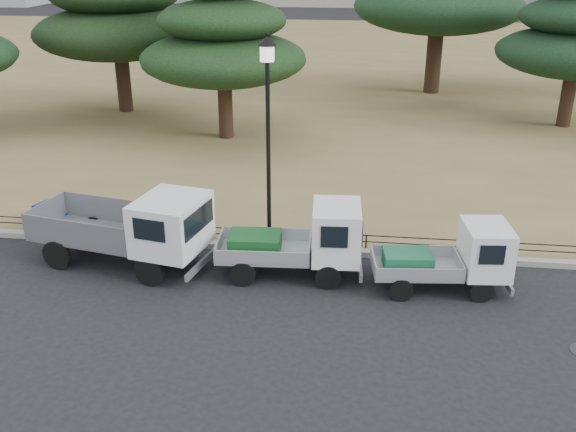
# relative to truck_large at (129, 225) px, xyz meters

# --- Properties ---
(ground) EXTENTS (220.00, 220.00, 0.00)m
(ground) POSITION_rel_truck_large_xyz_m (3.96, -1.38, -1.09)
(ground) COLOR black
(lawn) EXTENTS (120.00, 56.00, 0.15)m
(lawn) POSITION_rel_truck_large_xyz_m (3.96, 29.22, -1.02)
(lawn) COLOR olive
(lawn) RESTS_ON ground
(curb) EXTENTS (120.00, 0.25, 0.16)m
(curb) POSITION_rel_truck_large_xyz_m (3.96, 1.22, -1.01)
(curb) COLOR gray
(curb) RESTS_ON ground
(truck_large) EXTENTS (4.77, 2.62, 1.97)m
(truck_large) POSITION_rel_truck_large_xyz_m (0.00, 0.00, 0.00)
(truck_large) COLOR black
(truck_large) RESTS_ON ground
(truck_kei_front) EXTENTS (3.57, 1.70, 1.85)m
(truck_kei_front) POSITION_rel_truck_large_xyz_m (4.36, 0.01, -0.17)
(truck_kei_front) COLOR black
(truck_kei_front) RESTS_ON ground
(truck_kei_rear) EXTENTS (3.25, 1.63, 1.64)m
(truck_kei_rear) POSITION_rel_truck_large_xyz_m (7.95, -0.27, -0.27)
(truck_kei_rear) COLOR black
(truck_kei_rear) RESTS_ON ground
(street_lamp) EXTENTS (0.49, 0.49, 5.45)m
(street_lamp) POSITION_rel_truck_large_xyz_m (3.33, 1.52, 2.74)
(street_lamp) COLOR black
(street_lamp) RESTS_ON lawn
(pipe_fence) EXTENTS (38.00, 0.04, 0.40)m
(pipe_fence) POSITION_rel_truck_large_xyz_m (3.96, 1.37, -0.65)
(pipe_fence) COLOR black
(pipe_fence) RESTS_ON lawn
(tarp_pile) EXTENTS (1.59, 1.39, 0.88)m
(tarp_pile) POSITION_rel_truck_large_xyz_m (-2.73, 1.89, -0.59)
(tarp_pile) COLOR #1419A1
(tarp_pile) RESTS_ON lawn
(pine_west_near) EXTENTS (7.74, 7.74, 7.74)m
(pine_west_near) POSITION_rel_truck_large_xyz_m (-5.86, 15.43, 3.52)
(pine_west_near) COLOR black
(pine_west_near) RESTS_ON lawn
(pine_center_left) EXTENTS (6.69, 6.69, 6.80)m
(pine_center_left) POSITION_rel_truck_large_xyz_m (-0.02, 11.47, 2.98)
(pine_center_left) COLOR black
(pine_center_left) RESTS_ON lawn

